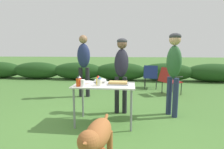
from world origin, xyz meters
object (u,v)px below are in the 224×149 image
object	(u,v)px
plate_stack	(87,82)
ketchup_bottle	(80,81)
food_tray	(118,83)
dog	(97,138)
mustard_bottle	(98,80)
camp_chair_green_behind_table	(169,79)
paper_cup_stack	(83,83)
hot_sauce_bottle	(78,82)
mixing_bowl	(100,80)
standing_person_with_beanie	(121,65)
standing_person_in_dark_puffer	(174,65)
mayo_bottle	(99,82)
camp_chair_near_hedge	(151,76)
standing_person_in_olive_jacket	(84,60)
folding_table	(104,89)

from	to	relation	value
plate_stack	ketchup_bottle	size ratio (longest dim) A/B	1.47
food_tray	dog	bearing A→B (deg)	-94.17
mustard_bottle	camp_chair_green_behind_table	bearing A→B (deg)	53.93
paper_cup_stack	camp_chair_green_behind_table	xyz separation A→B (m)	(1.97, 2.56, -0.33)
food_tray	camp_chair_green_behind_table	xyz separation A→B (m)	(1.38, 2.33, -0.30)
hot_sauce_bottle	mixing_bowl	bearing A→B (deg)	51.19
plate_stack	standing_person_with_beanie	xyz separation A→B (m)	(0.61, 0.63, 0.29)
standing_person_with_beanie	dog	distance (m)	2.19
mixing_bowl	standing_person_in_dark_puffer	world-z (taller)	standing_person_in_dark_puffer
mixing_bowl	mayo_bottle	distance (m)	0.31
ketchup_bottle	camp_chair_near_hedge	xyz separation A→B (m)	(1.58, 3.20, -0.35)
food_tray	mixing_bowl	distance (m)	0.39
standing_person_in_olive_jacket	standing_person_in_dark_puffer	bearing A→B (deg)	-32.83
camp_chair_green_behind_table	standing_person_with_beanie	bearing A→B (deg)	-66.40
mixing_bowl	camp_chair_near_hedge	xyz separation A→B (m)	(1.26, 2.91, -0.31)
hot_sauce_bottle	standing_person_in_dark_puffer	world-z (taller)	standing_person_in_dark_puffer
mixing_bowl	standing_person_in_olive_jacket	size ratio (longest dim) A/B	0.13
mustard_bottle	standing_person_in_dark_puffer	distance (m)	1.57
plate_stack	dog	size ratio (longest dim) A/B	0.27
plate_stack	standing_person_in_dark_puffer	world-z (taller)	standing_person_in_dark_puffer
hot_sauce_bottle	camp_chair_green_behind_table	bearing A→B (deg)	51.34
ketchup_bottle	paper_cup_stack	bearing A→B (deg)	-46.78
plate_stack	folding_table	bearing A→B (deg)	-11.62
ketchup_bottle	camp_chair_near_hedge	size ratio (longest dim) A/B	0.20
dog	paper_cup_stack	bearing A→B (deg)	-63.72
hot_sauce_bottle	mustard_bottle	xyz separation A→B (m)	(0.32, 0.18, -0.01)
mustard_bottle	folding_table	bearing A→B (deg)	18.54
standing_person_in_dark_puffer	ketchup_bottle	bearing A→B (deg)	-97.98
folding_table	ketchup_bottle	bearing A→B (deg)	-164.32
folding_table	camp_chair_green_behind_table	world-z (taller)	camp_chair_green_behind_table
hot_sauce_bottle	standing_person_in_dark_puffer	size ratio (longest dim) A/B	0.11
folding_table	ketchup_bottle	distance (m)	0.47
food_tray	standing_person_in_olive_jacket	distance (m)	2.14
paper_cup_stack	ketchup_bottle	bearing A→B (deg)	133.22
standing_person_with_beanie	dog	xyz separation A→B (m)	(-0.12, -2.11, -0.59)
folding_table	mixing_bowl	size ratio (longest dim) A/B	4.60
plate_stack	standing_person_with_beanie	size ratio (longest dim) A/B	0.15
folding_table	food_tray	distance (m)	0.27
standing_person_in_olive_jacket	mayo_bottle	bearing A→B (deg)	-70.06
hot_sauce_bottle	plate_stack	bearing A→B (deg)	75.11
plate_stack	standing_person_in_olive_jacket	bearing A→B (deg)	107.10
mustard_bottle	paper_cup_stack	bearing A→B (deg)	-143.99
hot_sauce_bottle	mustard_bottle	distance (m)	0.37
plate_stack	mixing_bowl	xyz separation A→B (m)	(0.24, 0.10, 0.03)
mixing_bowl	standing_person_with_beanie	xyz separation A→B (m)	(0.37, 0.53, 0.26)
mayo_bottle	camp_chair_near_hedge	bearing A→B (deg)	69.11
folding_table	mixing_bowl	xyz separation A→B (m)	(-0.11, 0.18, 0.12)
food_tray	camp_chair_near_hedge	xyz separation A→B (m)	(0.91, 3.07, -0.30)
mustard_bottle	mayo_bottle	distance (m)	0.10
plate_stack	mixing_bowl	distance (m)	0.26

